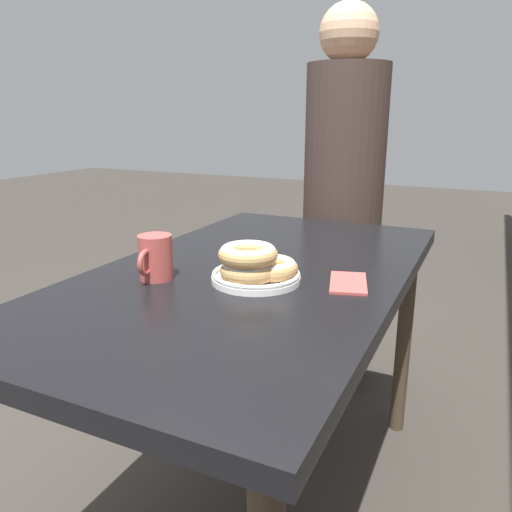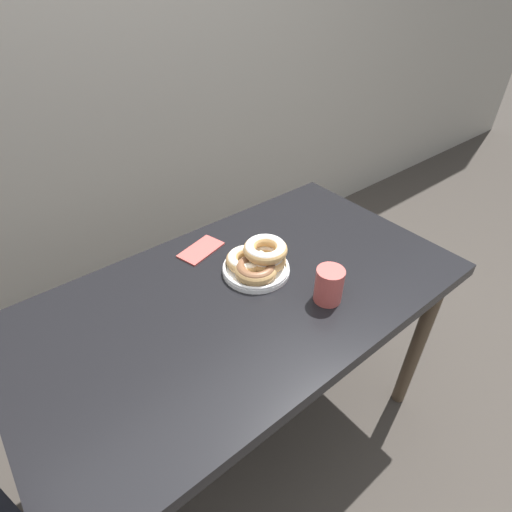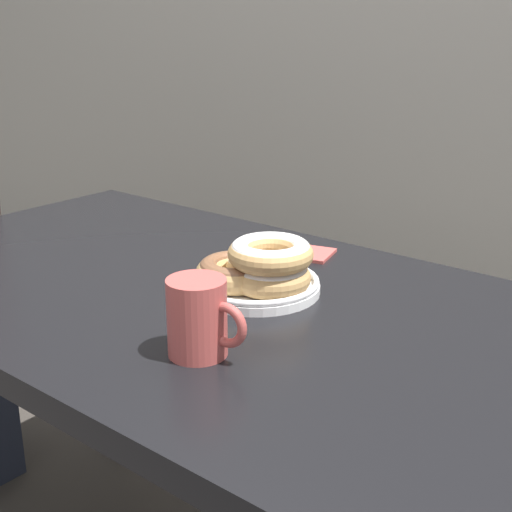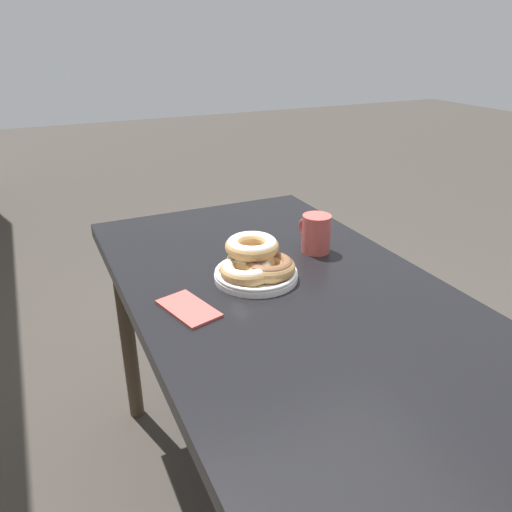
{
  "view_description": "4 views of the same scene",
  "coord_description": "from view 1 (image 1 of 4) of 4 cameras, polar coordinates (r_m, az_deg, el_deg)",
  "views": [
    {
      "loc": [
        1.05,
        0.62,
        1.09
      ],
      "look_at": [
        0.08,
        0.16,
        0.78
      ],
      "focal_mm": 35.0,
      "sensor_mm": 36.0,
      "label": 1
    },
    {
      "loc": [
        -0.49,
        -0.55,
        1.5
      ],
      "look_at": [
        0.08,
        0.16,
        0.78
      ],
      "focal_mm": 28.0,
      "sensor_mm": 36.0,
      "label": 2
    },
    {
      "loc": [
        0.75,
        -0.65,
        1.14
      ],
      "look_at": [
        0.08,
        0.16,
        0.78
      ],
      "focal_mm": 50.0,
      "sensor_mm": 36.0,
      "label": 3
    },
    {
      "loc": [
        -0.89,
        0.62,
        1.27
      ],
      "look_at": [
        0.08,
        0.16,
        0.78
      ],
      "focal_mm": 35.0,
      "sensor_mm": 36.0,
      "label": 4
    }
  ],
  "objects": [
    {
      "name": "ground_plane",
      "position": [
        1.64,
        -4.37,
        -25.81
      ],
      "size": [
        14.0,
        14.0,
        0.0
      ],
      "primitive_type": "plane",
      "color": "#38332D"
    },
    {
      "name": "dining_table",
      "position": [
        1.25,
        -0.29,
        -4.87
      ],
      "size": [
        1.27,
        0.71,
        0.72
      ],
      "color": "black",
      "rests_on": "ground_plane"
    },
    {
      "name": "donut_plate",
      "position": [
        1.12,
        -0.19,
        -1.1
      ],
      "size": [
        0.22,
        0.21,
        0.09
      ],
      "color": "white",
      "rests_on": "dining_table"
    },
    {
      "name": "coffee_mug",
      "position": [
        1.16,
        -11.47,
        -0.12
      ],
      "size": [
        0.11,
        0.08,
        0.1
      ],
      "color": "#B74C47",
      "rests_on": "dining_table"
    },
    {
      "name": "person_figure",
      "position": [
        1.99,
        9.95,
        6.54
      ],
      "size": [
        0.32,
        0.31,
        1.47
      ],
      "color": "#232838",
      "rests_on": "ground_plane"
    },
    {
      "name": "napkin",
      "position": [
        1.13,
        10.5,
        -3.03
      ],
      "size": [
        0.16,
        0.12,
        0.01
      ],
      "color": "#BC4C47",
      "rests_on": "dining_table"
    }
  ]
}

